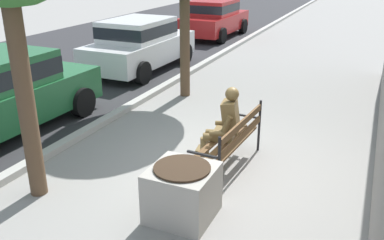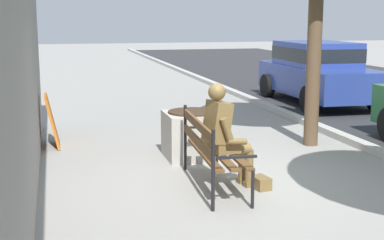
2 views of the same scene
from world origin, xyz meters
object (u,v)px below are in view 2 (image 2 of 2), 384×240
object	(u,v)px
parked_car_blue	(317,70)
park_bench	(210,146)
leaning_signboard	(52,121)
bronze_statue_seated	(228,138)
concrete_planter	(192,134)

from	to	relation	value
parked_car_blue	park_bench	bearing A→B (deg)	-37.02
park_bench	parked_car_blue	xyz separation A→B (m)	(-6.15, 4.64, 0.30)
park_bench	leaning_signboard	distance (m)	3.46
bronze_statue_seated	parked_car_blue	size ratio (longest dim) A/B	0.33
parked_car_blue	leaning_signboard	bearing A→B (deg)	-63.40
park_bench	parked_car_blue	world-z (taller)	parked_car_blue
bronze_statue_seated	concrete_planter	bearing A→B (deg)	-178.06
concrete_planter	leaning_signboard	xyz separation A→B (m)	(-1.30, -2.12, 0.08)
parked_car_blue	leaning_signboard	world-z (taller)	parked_car_blue
bronze_statue_seated	concrete_planter	distance (m)	1.66
concrete_planter	leaning_signboard	world-z (taller)	leaning_signboard
park_bench	parked_car_blue	bearing A→B (deg)	142.98
park_bench	concrete_planter	world-z (taller)	park_bench
concrete_planter	parked_car_blue	distance (m)	6.44
park_bench	bronze_statue_seated	xyz separation A→B (m)	(0.09, 0.21, 0.12)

